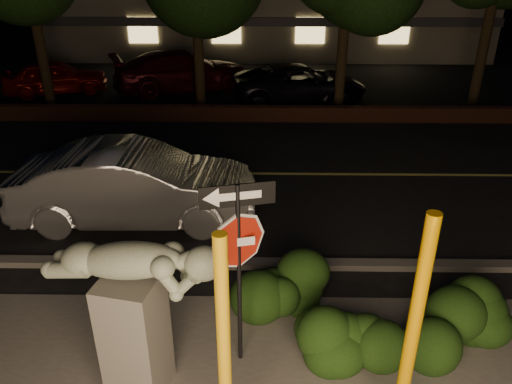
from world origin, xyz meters
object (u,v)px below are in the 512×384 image
signpost (238,242)px  sculpture (134,302)px  parked_car_red (55,77)px  parked_car_dark (300,83)px  yellow_pole_left (224,353)px  yellow_pole_right (412,337)px  silver_sedan (136,185)px  parked_car_darkred (183,71)px

signpost → sculpture: signpost is taller
parked_car_red → parked_car_dark: (9.50, -0.95, 0.02)m
yellow_pole_left → parked_car_dark: (1.73, 14.40, -0.79)m
yellow_pole_right → sculpture: yellow_pole_right is taller
yellow_pole_right → silver_sedan: yellow_pole_right is taller
parked_car_darkred → parked_car_dark: 4.79m
parked_car_dark → sculpture: bearing=158.2°
silver_sedan → parked_car_darkred: 10.48m
parked_car_dark → signpost: bearing=163.1°
yellow_pole_right → parked_car_red: bearing=122.9°
sculpture → silver_sedan: bearing=115.9°
yellow_pole_right → silver_sedan: 6.75m
silver_sedan → parked_car_darkred: bearing=1.9°
signpost → silver_sedan: signpost is taller
yellow_pole_left → parked_car_darkred: size_ratio=0.54×
yellow_pole_left → parked_car_darkred: bearing=100.1°
parked_car_red → parked_car_dark: size_ratio=0.79×
parked_car_red → silver_sedan: bearing=-170.2°
parked_car_darkred → parked_car_dark: bearing=-129.6°
signpost → yellow_pole_right: bearing=-45.4°
parked_car_dark → yellow_pole_left: bearing=163.4°
silver_sedan → parked_car_dark: bearing=-25.1°
yellow_pole_left → signpost: (0.09, 1.40, 0.50)m
yellow_pole_right → parked_car_red: size_ratio=0.79×
parked_car_red → parked_car_darkred: (4.93, 0.49, 0.12)m
yellow_pole_right → parked_car_darkred: 16.39m
silver_sedan → parked_car_red: bearing=27.6°
signpost → parked_car_red: 16.06m
signpost → silver_sedan: (-2.35, 3.98, -1.15)m
silver_sedan → signpost: bearing=-150.6°
sculpture → silver_sedan: size_ratio=0.48×
yellow_pole_left → silver_sedan: size_ratio=0.59×
yellow_pole_right → parked_car_dark: size_ratio=0.63×
silver_sedan → parked_car_dark: 9.87m
yellow_pole_left → silver_sedan: (-2.26, 5.38, -0.65)m
yellow_pole_right → signpost: size_ratio=1.11×
yellow_pole_left → parked_car_dark: bearing=83.1°
yellow_pole_right → silver_sedan: (-4.28, 5.17, -0.71)m
sculpture → parked_car_red: size_ratio=0.61×
sculpture → parked_car_red: 15.97m
silver_sedan → parked_car_red: size_ratio=1.28×
yellow_pole_left → sculpture: size_ratio=1.24×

